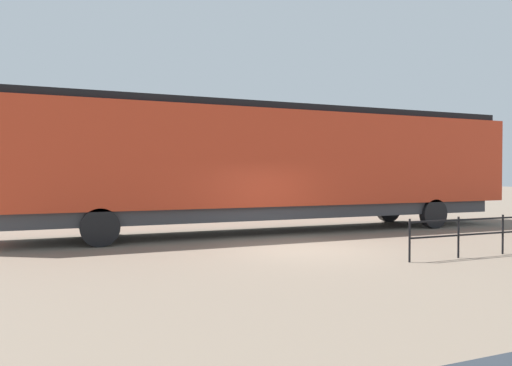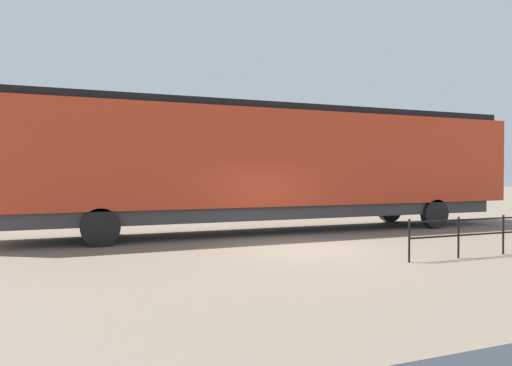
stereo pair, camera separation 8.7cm
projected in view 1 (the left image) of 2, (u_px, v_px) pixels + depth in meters
name	position (u px, v px, depth m)	size (l,w,h in m)	color
ground_plane	(302.00, 249.00, 13.13)	(120.00, 120.00, 0.00)	#756656
locomotive	(290.00, 163.00, 17.34)	(2.99, 18.88, 4.43)	red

